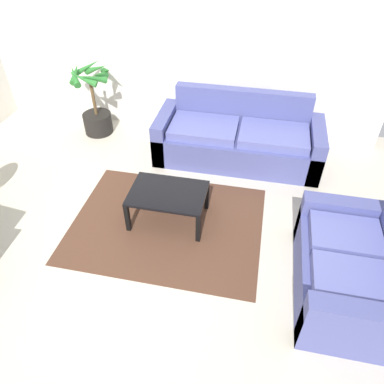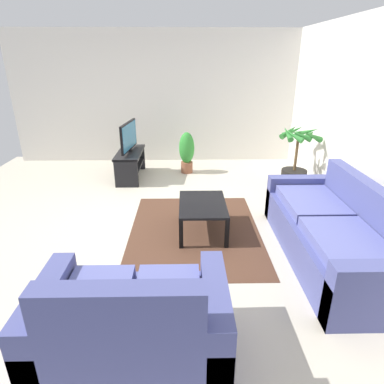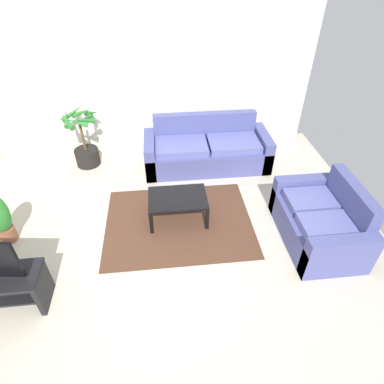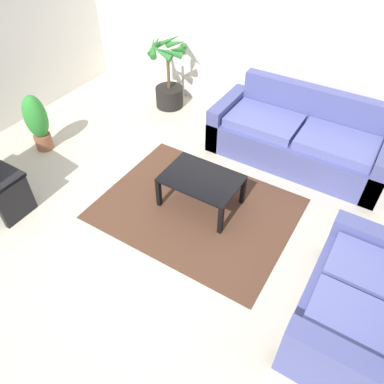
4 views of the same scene
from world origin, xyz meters
TOP-DOWN VIEW (x-y plane):
  - ground_plane at (0.00, 0.00)m, footprint 6.60×6.60m
  - wall_back at (0.00, 3.00)m, footprint 6.00×0.06m
  - couch_main at (0.98, 2.28)m, footprint 2.27×0.90m
  - couch_loveseat at (2.28, 0.23)m, footprint 0.90×1.42m
  - coffee_table at (0.34, 0.86)m, footprint 0.86×0.60m
  - area_rug at (0.34, 0.76)m, footprint 2.20×1.70m
  - potted_palm at (-1.25, 2.55)m, footprint 0.75×0.71m

SIDE VIEW (x-z plane):
  - ground_plane at x=0.00m, z-range 0.00..0.00m
  - area_rug at x=0.34m, z-range 0.00..0.01m
  - couch_loveseat at x=2.28m, z-range -0.15..0.75m
  - couch_main at x=0.98m, z-range -0.15..0.75m
  - coffee_table at x=0.34m, z-range 0.15..0.56m
  - potted_palm at x=-1.25m, z-range -0.11..1.00m
  - wall_back at x=0.00m, z-range 0.00..2.70m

